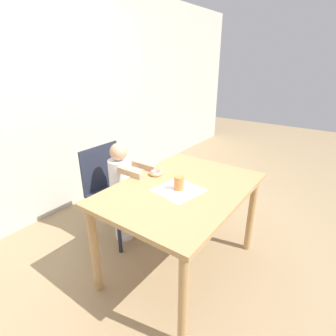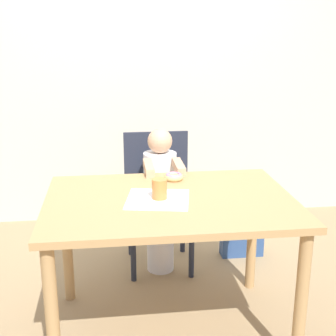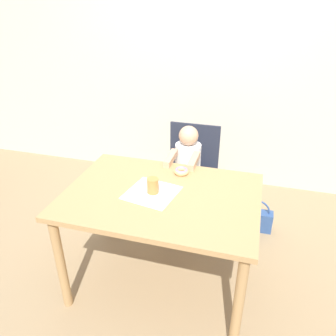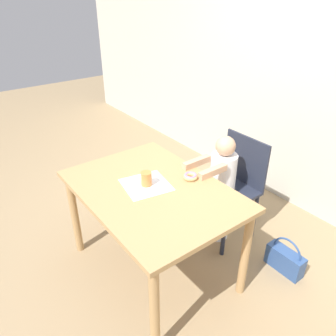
{
  "view_description": "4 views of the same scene",
  "coord_description": "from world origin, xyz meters",
  "px_view_note": "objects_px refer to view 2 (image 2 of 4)",
  "views": [
    {
      "loc": [
        -1.5,
        -0.94,
        1.65
      ],
      "look_at": [
        0.01,
        0.13,
        0.88
      ],
      "focal_mm": 28.0,
      "sensor_mm": 36.0,
      "label": 1
    },
    {
      "loc": [
        -0.28,
        -2.19,
        1.58
      ],
      "look_at": [
        0.01,
        0.13,
        0.88
      ],
      "focal_mm": 50.0,
      "sensor_mm": 36.0,
      "label": 2
    },
    {
      "loc": [
        0.53,
        -1.7,
        1.89
      ],
      "look_at": [
        0.01,
        0.13,
        0.88
      ],
      "focal_mm": 35.0,
      "sensor_mm": 36.0,
      "label": 3
    },
    {
      "loc": [
        1.58,
        -1.05,
        2.0
      ],
      "look_at": [
        0.01,
        0.13,
        0.88
      ],
      "focal_mm": 35.0,
      "sensor_mm": 36.0,
      "label": 4
    }
  ],
  "objects_px": {
    "chair": "(158,196)",
    "cup": "(159,189)",
    "donut": "(174,176)",
    "handbag": "(242,241)",
    "child_figure": "(160,200)"
  },
  "relations": [
    {
      "from": "chair",
      "to": "cup",
      "type": "bearing_deg",
      "value": -95.39
    },
    {
      "from": "donut",
      "to": "chair",
      "type": "bearing_deg",
      "value": 94.18
    },
    {
      "from": "chair",
      "to": "donut",
      "type": "relative_size",
      "value": 8.47
    },
    {
      "from": "chair",
      "to": "handbag",
      "type": "distance_m",
      "value": 0.72
    },
    {
      "from": "chair",
      "to": "child_figure",
      "type": "relative_size",
      "value": 0.92
    },
    {
      "from": "donut",
      "to": "cup",
      "type": "height_order",
      "value": "cup"
    },
    {
      "from": "donut",
      "to": "cup",
      "type": "distance_m",
      "value": 0.33
    },
    {
      "from": "chair",
      "to": "child_figure",
      "type": "bearing_deg",
      "value": -90.0
    },
    {
      "from": "chair",
      "to": "donut",
      "type": "distance_m",
      "value": 0.59
    },
    {
      "from": "cup",
      "to": "chair",
      "type": "bearing_deg",
      "value": 84.61
    },
    {
      "from": "handbag",
      "to": "donut",
      "type": "bearing_deg",
      "value": -137.61
    },
    {
      "from": "donut",
      "to": "cup",
      "type": "relative_size",
      "value": 1.0
    },
    {
      "from": "child_figure",
      "to": "donut",
      "type": "distance_m",
      "value": 0.47
    },
    {
      "from": "child_figure",
      "to": "cup",
      "type": "height_order",
      "value": "child_figure"
    },
    {
      "from": "handbag",
      "to": "child_figure",
      "type": "bearing_deg",
      "value": -166.61
    }
  ]
}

